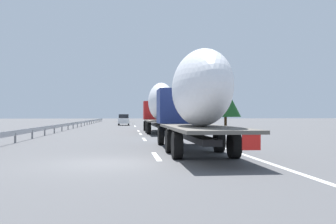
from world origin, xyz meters
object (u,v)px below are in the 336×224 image
(car_white_van, at_px, (124,120))
(road_sign, at_px, (165,111))
(car_yellow_coupe, at_px, (125,118))
(truck_lead, at_px, (160,106))
(truck_trailing, at_px, (195,98))
(car_blue_sedan, at_px, (124,118))

(car_white_van, distance_m, road_sign, 6.97)
(car_yellow_coupe, relative_size, car_white_van, 1.02)
(car_yellow_coupe, bearing_deg, truck_lead, -176.80)
(car_white_van, xyz_separation_m, road_sign, (-1.61, -6.62, 1.46))
(truck_lead, bearing_deg, car_yellow_coupe, 3.20)
(truck_lead, relative_size, truck_trailing, 1.04)
(truck_lead, height_order, truck_trailing, truck_lead)
(truck_trailing, xyz_separation_m, car_blue_sedan, (72.68, 3.76, -1.53))
(car_blue_sedan, bearing_deg, truck_lead, -176.04)
(truck_lead, relative_size, car_blue_sedan, 2.98)
(car_yellow_coupe, bearing_deg, car_blue_sedan, 178.67)
(road_sign, bearing_deg, car_blue_sedan, 13.54)
(car_white_van, bearing_deg, car_yellow_coupe, 0.04)
(road_sign, bearing_deg, truck_trailing, 175.99)
(truck_trailing, relative_size, car_yellow_coupe, 2.68)
(car_yellow_coupe, height_order, road_sign, road_sign)
(truck_trailing, bearing_deg, car_yellow_coupe, 2.48)
(truck_lead, bearing_deg, car_blue_sedan, 3.96)
(truck_trailing, xyz_separation_m, car_white_van, (45.81, 3.52, -1.52))
(truck_lead, xyz_separation_m, car_white_van, (27.41, 3.52, -1.62))
(truck_lead, bearing_deg, car_white_van, 7.32)
(truck_lead, xyz_separation_m, car_yellow_coupe, (63.48, 3.55, -1.63))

